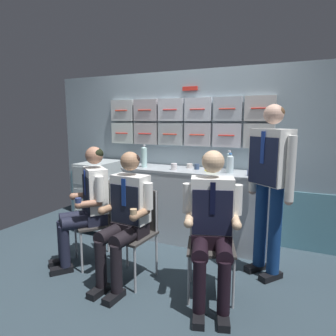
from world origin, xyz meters
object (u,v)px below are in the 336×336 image
(folding_chair_center, at_px, (136,224))
(folding_chair_near_trolley, at_px, (211,233))
(water_bottle_short, at_px, (230,164))
(folding_chair_left, at_px, (104,214))
(service_trolley, at_px, (100,193))
(snack_banana, at_px, (212,170))
(crew_member_center, at_px, (125,213))
(crew_member_near_trolley, at_px, (212,220))
(crew_member_standing, at_px, (270,177))
(crew_member_left, at_px, (88,201))
(coffee_cup_spare, at_px, (190,166))

(folding_chair_center, height_order, folding_chair_near_trolley, same)
(folding_chair_near_trolley, height_order, water_bottle_short, water_bottle_short)
(folding_chair_left, bearing_deg, service_trolley, 129.63)
(snack_banana, bearing_deg, water_bottle_short, 5.88)
(service_trolley, bearing_deg, crew_member_center, -43.99)
(crew_member_center, distance_m, crew_member_near_trolley, 0.80)
(crew_member_standing, relative_size, snack_banana, 9.65)
(folding_chair_center, bearing_deg, crew_member_near_trolley, -6.53)
(folding_chair_left, distance_m, crew_member_left, 0.23)
(folding_chair_left, relative_size, crew_member_standing, 0.51)
(water_bottle_short, bearing_deg, service_trolley, -177.54)
(crew_member_left, relative_size, snack_banana, 7.26)
(crew_member_center, xyz_separation_m, coffee_cup_spare, (0.13, 1.31, 0.27))
(coffee_cup_spare, bearing_deg, folding_chair_left, -119.88)
(folding_chair_center, xyz_separation_m, coffee_cup_spare, (0.12, 1.14, 0.42))
(folding_chair_left, bearing_deg, crew_member_left, -129.41)
(snack_banana, bearing_deg, crew_member_standing, -32.19)
(crew_member_left, bearing_deg, snack_banana, 43.65)
(crew_member_left, distance_m, folding_chair_center, 0.60)
(service_trolley, xyz_separation_m, snack_banana, (1.59, 0.06, 0.43))
(crew_member_center, distance_m, coffee_cup_spare, 1.34)
(folding_chair_left, height_order, crew_member_center, crew_member_center)
(folding_chair_left, distance_m, coffee_cup_spare, 1.25)
(water_bottle_short, bearing_deg, crew_member_center, -120.43)
(crew_member_near_trolley, bearing_deg, folding_chair_left, 170.60)
(crew_member_near_trolley, bearing_deg, folding_chair_near_trolley, 107.88)
(service_trolley, distance_m, snack_banana, 1.65)
(snack_banana, bearing_deg, crew_member_center, -112.43)
(crew_member_left, distance_m, snack_banana, 1.45)
(folding_chair_left, bearing_deg, folding_chair_near_trolley, -2.62)
(crew_member_center, bearing_deg, folding_chair_center, 85.47)
(folding_chair_near_trolley, height_order, snack_banana, snack_banana)
(folding_chair_center, bearing_deg, crew_member_left, -179.26)
(crew_member_left, height_order, water_bottle_short, crew_member_left)
(service_trolley, relative_size, folding_chair_near_trolley, 1.11)
(crew_member_left, xyz_separation_m, folding_chair_center, (0.57, 0.01, -0.16))
(crew_member_center, bearing_deg, crew_member_near_trolley, 5.26)
(folding_chair_left, relative_size, crew_member_near_trolley, 0.67)
(folding_chair_left, xyz_separation_m, crew_member_standing, (1.63, 0.42, 0.46))
(service_trolley, xyz_separation_m, crew_member_standing, (2.30, -0.39, 0.48))
(water_bottle_short, xyz_separation_m, coffee_cup_spare, (-0.55, 0.15, -0.08))
(crew_member_center, distance_m, snack_banana, 1.26)
(folding_chair_left, xyz_separation_m, crew_member_left, (-0.10, -0.13, 0.16))
(folding_chair_center, height_order, crew_member_near_trolley, crew_member_near_trolley)
(folding_chair_near_trolley, relative_size, coffee_cup_spare, 11.24)
(crew_member_near_trolley, height_order, coffee_cup_spare, crew_member_near_trolley)
(folding_chair_center, distance_m, coffee_cup_spare, 1.22)
(crew_member_standing, distance_m, snack_banana, 0.83)
(crew_member_standing, height_order, snack_banana, crew_member_standing)
(coffee_cup_spare, bearing_deg, folding_chair_center, -95.91)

